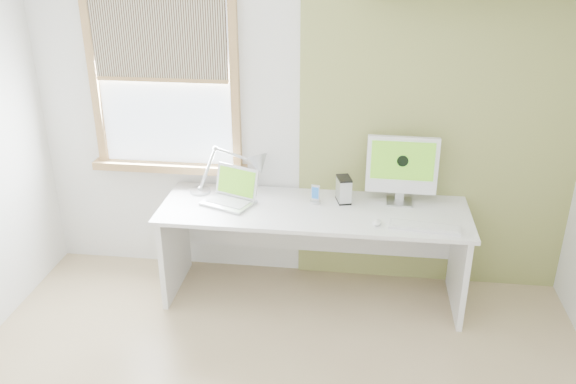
% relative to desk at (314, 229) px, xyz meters
% --- Properties ---
extents(room, '(4.04, 3.54, 2.64)m').
position_rel_desk_xyz_m(room, '(-0.14, -1.44, 0.77)').
color(room, tan).
rests_on(room, ground).
extents(accent_wall, '(2.00, 0.02, 2.60)m').
position_rel_desk_xyz_m(accent_wall, '(0.86, 0.30, 0.77)').
color(accent_wall, '#8D9D4C').
rests_on(accent_wall, room).
extents(window, '(1.20, 0.14, 1.42)m').
position_rel_desk_xyz_m(window, '(-1.14, 0.27, 1.01)').
color(window, '#9E7340').
rests_on(window, room).
extents(desk, '(2.20, 0.70, 0.73)m').
position_rel_desk_xyz_m(desk, '(0.00, 0.00, 0.00)').
color(desk, white).
rests_on(desk, room).
extents(desk_lamp, '(0.66, 0.30, 0.36)m').
position_rel_desk_xyz_m(desk_lamp, '(-0.52, 0.18, 0.39)').
color(desk_lamp, '#B5B7BA').
rests_on(desk_lamp, desk).
extents(laptop, '(0.43, 0.39, 0.24)m').
position_rel_desk_xyz_m(laptop, '(-0.60, -0.01, 0.26)').
color(laptop, '#B5B7BA').
rests_on(laptop, desk).
extents(phone_dock, '(0.09, 0.09, 0.14)m').
position_rel_desk_xyz_m(phone_dock, '(0.00, 0.03, 0.24)').
color(phone_dock, '#B5B7BA').
rests_on(phone_dock, desk).
extents(external_drive, '(0.13, 0.16, 0.19)m').
position_rel_desk_xyz_m(external_drive, '(0.20, 0.09, 0.29)').
color(external_drive, '#B5B7BA').
rests_on(external_drive, desk).
extents(imac, '(0.50, 0.17, 0.49)m').
position_rel_desk_xyz_m(imac, '(0.61, 0.14, 0.47)').
color(imac, '#B5B7BA').
rests_on(imac, desk).
extents(keyboard, '(0.48, 0.19, 0.02)m').
position_rel_desk_xyz_m(keyboard, '(0.76, -0.27, 0.21)').
color(keyboard, white).
rests_on(keyboard, desk).
extents(mouse, '(0.07, 0.10, 0.03)m').
position_rel_desk_xyz_m(mouse, '(0.44, -0.25, 0.21)').
color(mouse, white).
rests_on(mouse, desk).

